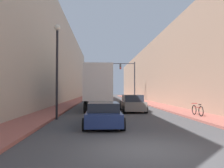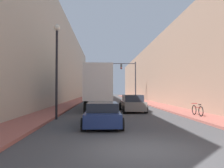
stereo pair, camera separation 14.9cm
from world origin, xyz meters
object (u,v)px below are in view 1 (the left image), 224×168
semi_truck (98,87)px  suv_car (132,103)px  sedan_car (103,114)px  parked_bicycle (197,110)px  street_lamp (57,58)px  traffic_signal_gantry (125,74)px

semi_truck → suv_car: semi_truck is taller
sedan_car → parked_bicycle: sedan_car is taller
semi_truck → street_lamp: 9.78m
semi_truck → suv_car: bearing=-50.9°
suv_car → street_lamp: bearing=-138.2°
traffic_signal_gantry → suv_car: bearing=-94.2°
traffic_signal_gantry → street_lamp: traffic_signal_gantry is taller
traffic_signal_gantry → sedan_car: bearing=-99.3°
street_lamp → parked_bicycle: 10.65m
semi_truck → street_lamp: street_lamp is taller
parked_bicycle → street_lamp: bearing=-177.3°
suv_car → parked_bicycle: (4.05, -4.82, -0.21)m
traffic_signal_gantry → street_lamp: (-7.20, -22.45, -0.61)m
parked_bicycle → semi_truck: bearing=129.6°
semi_truck → traffic_signal_gantry: 14.19m
parked_bicycle → traffic_signal_gantry: bearing=97.2°
suv_car → street_lamp: street_lamp is taller
semi_truck → sedan_car: 11.97m
semi_truck → sedan_car: (0.35, -11.84, -1.73)m
semi_truck → sedan_car: size_ratio=2.87×
sedan_car → semi_truck: bearing=91.7°
semi_truck → parked_bicycle: bearing=-50.4°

